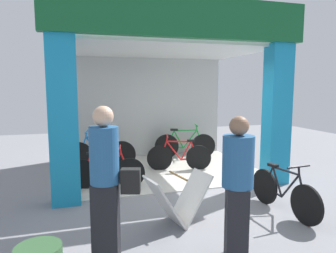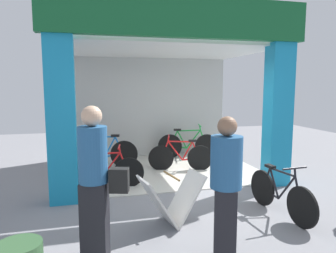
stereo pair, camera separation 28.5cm
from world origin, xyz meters
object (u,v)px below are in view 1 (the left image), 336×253
(bicycle_inside_1, at_px, (106,172))
(bicycle_inside_2, at_px, (101,154))
(bicycle_parked_0, at_px, (284,193))
(pedestrian_0, at_px, (237,187))
(bicycle_inside_0, at_px, (179,157))
(pedestrian_2, at_px, (106,182))
(bicycle_inside_3, at_px, (185,145))
(sandwich_board_sign, at_px, (178,199))

(bicycle_inside_1, distance_m, bicycle_inside_2, 1.55)
(bicycle_parked_0, height_order, pedestrian_0, pedestrian_0)
(bicycle_inside_0, relative_size, pedestrian_0, 0.89)
(bicycle_parked_0, bearing_deg, bicycle_inside_2, 125.27)
(bicycle_inside_2, bearing_deg, bicycle_inside_0, -21.15)
(bicycle_inside_1, bearing_deg, pedestrian_2, -95.25)
(bicycle_inside_3, xyz_separation_m, sandwich_board_sign, (-1.53, -3.97, -0.01))
(pedestrian_0, bearing_deg, bicycle_inside_3, 76.71)
(pedestrian_0, bearing_deg, bicycle_inside_1, 111.29)
(pedestrian_0, xyz_separation_m, pedestrian_2, (-1.41, 0.44, 0.06))
(bicycle_inside_1, xyz_separation_m, sandwich_board_sign, (0.84, -1.91, 0.03))
(bicycle_inside_3, distance_m, pedestrian_0, 5.24)
(pedestrian_2, bearing_deg, bicycle_inside_1, 84.75)
(bicycle_inside_3, height_order, bicycle_parked_0, bicycle_inside_3)
(bicycle_parked_0, relative_size, sandwich_board_sign, 1.53)
(bicycle_inside_2, distance_m, bicycle_parked_0, 4.37)
(bicycle_inside_3, relative_size, sandwich_board_sign, 1.68)
(bicycle_inside_1, relative_size, bicycle_parked_0, 0.99)
(bicycle_inside_0, bearing_deg, bicycle_inside_2, 158.85)
(bicycle_inside_3, relative_size, bicycle_parked_0, 1.10)
(bicycle_inside_0, relative_size, pedestrian_2, 0.84)
(bicycle_inside_2, bearing_deg, sandwich_board_sign, -76.81)
(bicycle_inside_0, distance_m, pedestrian_0, 3.96)
(bicycle_inside_2, bearing_deg, pedestrian_0, -75.94)
(bicycle_inside_1, bearing_deg, bicycle_inside_2, 88.80)
(bicycle_inside_1, distance_m, bicycle_inside_3, 3.15)
(bicycle_parked_0, relative_size, pedestrian_2, 0.85)
(bicycle_inside_0, height_order, bicycle_inside_2, bicycle_inside_2)
(bicycle_inside_3, bearing_deg, bicycle_inside_0, -115.36)
(bicycle_inside_1, relative_size, bicycle_inside_3, 0.90)
(bicycle_inside_1, distance_m, bicycle_parked_0, 3.25)
(bicycle_inside_2, relative_size, bicycle_inside_3, 1.01)
(bicycle_inside_0, xyz_separation_m, sandwich_board_sign, (-0.96, -2.77, 0.03))
(bicycle_inside_1, xyz_separation_m, bicycle_parked_0, (2.55, -2.02, 0.00))
(bicycle_inside_1, bearing_deg, bicycle_parked_0, -38.33)
(bicycle_inside_0, xyz_separation_m, bicycle_inside_1, (-1.80, -0.86, -0.00))
(sandwich_board_sign, relative_size, pedestrian_0, 0.59)
(bicycle_inside_3, height_order, pedestrian_0, pedestrian_0)
(bicycle_parked_0, bearing_deg, bicycle_inside_0, 104.62)
(bicycle_inside_2, relative_size, sandwich_board_sign, 1.71)
(bicycle_inside_1, distance_m, sandwich_board_sign, 2.08)
(bicycle_inside_2, xyz_separation_m, pedestrian_2, (-0.27, -4.12, 0.55))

